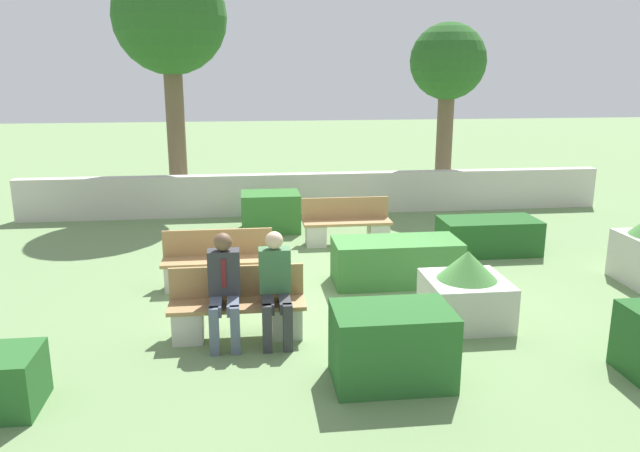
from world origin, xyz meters
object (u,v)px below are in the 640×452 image
(bench_right_side, at_px, (347,227))
(tree_center_left, at_px, (448,67))
(tree_leftmost, at_px, (170,21))
(bench_front, at_px, (238,312))
(planter_corner_right, at_px, (466,291))
(bench_left_side, at_px, (218,267))
(person_seated_woman, at_px, (275,282))
(person_seated_man, at_px, (224,284))

(bench_right_side, xyz_separation_m, tree_center_left, (2.92, 3.42, 2.90))
(tree_leftmost, distance_m, tree_center_left, 6.39)
(bench_front, bearing_deg, tree_leftmost, 100.70)
(planter_corner_right, xyz_separation_m, tree_leftmost, (-4.32, 7.34, 3.76))
(bench_left_side, relative_size, tree_leftmost, 0.30)
(bench_right_side, distance_m, tree_center_left, 5.35)
(person_seated_woman, bearing_deg, tree_center_left, 59.26)
(bench_front, bearing_deg, planter_corner_right, 1.52)
(tree_leftmost, height_order, tree_center_left, tree_leftmost)
(bench_left_side, height_order, tree_center_left, tree_center_left)
(bench_front, bearing_deg, person_seated_man, -136.78)
(bench_left_side, distance_m, bench_right_side, 3.12)
(tree_center_left, bearing_deg, bench_right_side, -130.48)
(person_seated_woman, xyz_separation_m, planter_corner_right, (2.46, 0.21, -0.31))
(bench_right_side, relative_size, person_seated_man, 1.23)
(planter_corner_right, bearing_deg, tree_center_left, 74.65)
(bench_left_side, bearing_deg, bench_right_side, 53.15)
(tree_center_left, bearing_deg, tree_leftmost, 179.44)
(planter_corner_right, relative_size, tree_center_left, 0.24)
(planter_corner_right, bearing_deg, bench_left_side, 151.52)
(bench_right_side, relative_size, tree_leftmost, 0.30)
(bench_left_side, xyz_separation_m, planter_corner_right, (3.22, -1.75, 0.11))
(bench_left_side, bearing_deg, bench_front, -69.94)
(bench_right_side, bearing_deg, person_seated_woman, -101.53)
(bench_right_side, relative_size, tree_center_left, 0.39)
(person_seated_woman, xyz_separation_m, tree_center_left, (4.45, 7.49, 2.48))
(planter_corner_right, relative_size, tree_leftmost, 0.18)
(bench_left_side, height_order, person_seated_woman, person_seated_woman)
(person_seated_man, bearing_deg, person_seated_woman, -0.04)
(person_seated_woman, bearing_deg, bench_front, 163.67)
(bench_right_side, distance_m, person_seated_woman, 4.37)
(person_seated_woman, relative_size, tree_leftmost, 0.24)
(bench_right_side, height_order, tree_leftmost, tree_leftmost)
(planter_corner_right, xyz_separation_m, tree_center_left, (2.00, 7.28, 2.79))
(planter_corner_right, height_order, tree_center_left, tree_center_left)
(bench_front, xyz_separation_m, person_seated_woman, (0.46, -0.14, 0.42))
(bench_front, xyz_separation_m, planter_corner_right, (2.92, 0.08, 0.11))
(planter_corner_right, bearing_deg, person_seated_man, -176.03)
(tree_center_left, bearing_deg, person_seated_woman, -120.74)
(bench_left_side, xyz_separation_m, bench_right_side, (2.30, 2.11, -0.00))
(bench_right_side, distance_m, planter_corner_right, 3.97)
(tree_leftmost, bearing_deg, bench_front, -79.30)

